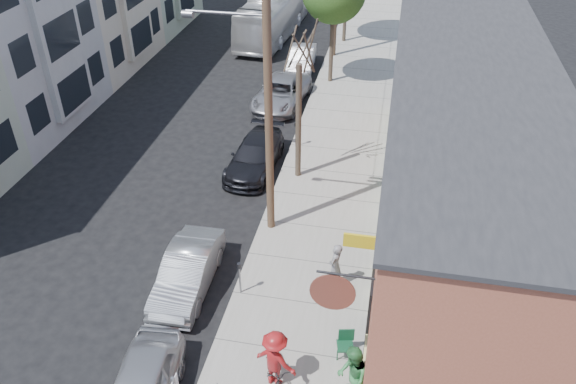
% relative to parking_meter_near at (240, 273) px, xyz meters
% --- Properties ---
extents(ground, '(120.00, 120.00, 0.00)m').
position_rel_parking_meter_near_xyz_m(ground, '(-2.25, -0.05, -0.98)').
color(ground, black).
extents(sidewalk, '(4.50, 58.00, 0.15)m').
position_rel_parking_meter_near_xyz_m(sidewalk, '(2.00, 10.95, -0.91)').
color(sidewalk, gray).
rests_on(sidewalk, ground).
extents(cafe_building, '(6.60, 20.20, 6.61)m').
position_rel_parking_meter_near_xyz_m(cafe_building, '(6.74, 4.95, 2.32)').
color(cafe_building, '#A1533B').
rests_on(cafe_building, ground).
extents(apartment_row, '(6.30, 32.00, 9.00)m').
position_rel_parking_meter_near_xyz_m(apartment_row, '(-14.10, 13.95, 3.52)').
color(apartment_row, '#A8B599').
rests_on(apartment_row, ground).
extents(parking_meter_near, '(0.14, 0.14, 1.24)m').
position_rel_parking_meter_near_xyz_m(parking_meter_near, '(0.00, 0.00, 0.00)').
color(parking_meter_near, slate).
rests_on(parking_meter_near, sidewalk).
extents(parking_meter_far, '(0.14, 0.14, 1.24)m').
position_rel_parking_meter_near_xyz_m(parking_meter_far, '(0.00, 9.84, 0.00)').
color(parking_meter_far, slate).
rests_on(parking_meter_far, sidewalk).
extents(utility_pole_near, '(3.57, 0.28, 10.00)m').
position_rel_parking_meter_near_xyz_m(utility_pole_near, '(0.14, 3.66, 4.43)').
color(utility_pole_near, '#503A28').
rests_on(utility_pole_near, sidewalk).
extents(tree_bare, '(0.24, 0.24, 5.05)m').
position_rel_parking_meter_near_xyz_m(tree_bare, '(0.55, 7.41, 1.69)').
color(tree_bare, '#44392C').
rests_on(tree_bare, sidewalk).
extents(patio_chair_a, '(0.60, 0.60, 0.88)m').
position_rel_parking_meter_near_xyz_m(patio_chair_a, '(3.64, -1.93, -0.39)').
color(patio_chair_a, '#124028').
rests_on(patio_chair_a, sidewalk).
extents(patron_grey, '(0.59, 0.72, 1.70)m').
position_rel_parking_meter_near_xyz_m(patron_grey, '(2.97, 0.92, 0.02)').
color(patron_grey, slate).
rests_on(patron_grey, sidewalk).
extents(patron_green, '(0.86, 1.05, 1.98)m').
position_rel_parking_meter_near_xyz_m(patron_green, '(3.95, -3.38, 0.16)').
color(patron_green, '#317B41').
rests_on(patron_green, sidewalk).
extents(cyclist, '(1.38, 1.06, 1.89)m').
position_rel_parking_meter_near_xyz_m(cyclist, '(1.87, -3.19, 0.11)').
color(cyclist, maroon).
rests_on(cyclist, sidewalk).
extents(cyclist_bike, '(1.32, 1.94, 0.96)m').
position_rel_parking_meter_near_xyz_m(cyclist_bike, '(1.87, -3.19, -0.35)').
color(cyclist_bike, black).
rests_on(cyclist_bike, sidewalk).
extents(car_1, '(1.57, 4.23, 1.38)m').
position_rel_parking_meter_near_xyz_m(car_1, '(-1.80, 0.04, -0.29)').
color(car_1, '#A3A6AA').
rests_on(car_1, ground).
extents(car_2, '(2.09, 4.67, 1.33)m').
position_rel_parking_meter_near_xyz_m(car_2, '(-1.45, 7.77, -0.32)').
color(car_2, black).
rests_on(car_2, ground).
extents(car_3, '(2.76, 5.14, 1.37)m').
position_rel_parking_meter_near_xyz_m(car_3, '(-1.65, 14.44, -0.30)').
color(car_3, '#93949A').
rests_on(car_3, ground).
extents(car_4, '(1.73, 4.25, 1.37)m').
position_rel_parking_meter_near_xyz_m(car_4, '(-1.45, 19.49, -0.30)').
color(car_4, '#B4B5BC').
rests_on(car_4, ground).
extents(bus, '(3.28, 11.18, 3.07)m').
position_rel_parking_meter_near_xyz_m(bus, '(-4.45, 25.60, 0.55)').
color(bus, white).
rests_on(bus, ground).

